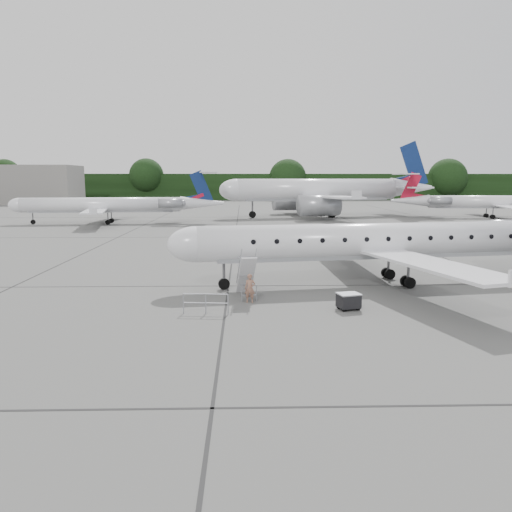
{
  "coord_description": "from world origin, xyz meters",
  "views": [
    {
      "loc": [
        -5.8,
        -24.88,
        6.56
      ],
      "look_at": [
        -5.09,
        2.47,
        2.3
      ],
      "focal_mm": 35.0,
      "sensor_mm": 36.0,
      "label": 1
    }
  ],
  "objects": [
    {
      "name": "treeline",
      "position": [
        0.0,
        130.0,
        4.0
      ],
      "size": [
        260.0,
        4.0,
        8.0
      ],
      "primitive_type": "cube",
      "color": "black",
      "rests_on": "ground"
    },
    {
      "name": "passenger",
      "position": [
        -5.45,
        1.06,
        0.78
      ],
      "size": [
        0.59,
        0.41,
        1.55
      ],
      "primitive_type": "imported",
      "rotation": [
        0.0,
        0.0,
        -0.07
      ],
      "color": "#92634F",
      "rests_on": "ground"
    },
    {
      "name": "ground",
      "position": [
        0.0,
        0.0,
        0.0
      ],
      "size": [
        320.0,
        320.0,
        0.0
      ],
      "primitive_type": "plane",
      "color": "#5E5D5B",
      "rests_on": "ground"
    },
    {
      "name": "bg_regional_right",
      "position": [
        36.62,
        57.7,
        3.75
      ],
      "size": [
        30.29,
        22.99,
        7.51
      ],
      "primitive_type": null,
      "rotation": [
        0.0,
        0.0,
        3.06
      ],
      "color": "silver",
      "rests_on": "ground"
    },
    {
      "name": "baggage_cart",
      "position": [
        -0.49,
        -0.52,
        0.45
      ],
      "size": [
        1.22,
        1.08,
        0.9
      ],
      "primitive_type": null,
      "rotation": [
        0.0,
        0.0,
        0.26
      ],
      "color": "black",
      "rests_on": "ground"
    },
    {
      "name": "bg_regional_left",
      "position": [
        -26.45,
        48.72,
        3.83
      ],
      "size": [
        30.74,
        23.2,
        7.67
      ],
      "primitive_type": null,
      "rotation": [
        0.0,
        0.0,
        0.08
      ],
      "color": "silver",
      "rests_on": "ground"
    },
    {
      "name": "terminal_building",
      "position": [
        -70.0,
        110.0,
        5.0
      ],
      "size": [
        40.0,
        14.0,
        10.0
      ],
      "primitive_type": "cube",
      "color": "slate",
      "rests_on": "ground"
    },
    {
      "name": "main_regional_jet",
      "position": [
        2.95,
        5.78,
        3.82
      ],
      "size": [
        32.66,
        25.67,
        7.64
      ],
      "primitive_type": null,
      "rotation": [
        0.0,
        0.0,
        0.15
      ],
      "color": "silver",
      "rests_on": "ground"
    },
    {
      "name": "bg_narrowbody",
      "position": [
        6.92,
        61.22,
        6.5
      ],
      "size": [
        40.9,
        33.13,
        13.0
      ],
      "primitive_type": null,
      "rotation": [
        0.0,
        0.0,
        0.21
      ],
      "color": "silver",
      "rests_on": "ground"
    },
    {
      "name": "airstair",
      "position": [
        -5.63,
        2.27,
        1.2
      ],
      "size": [
        1.16,
        2.25,
        2.39
      ],
      "primitive_type": null,
      "rotation": [
        0.0,
        0.0,
        0.15
      ],
      "color": "silver",
      "rests_on": "ground"
    },
    {
      "name": "safety_railing",
      "position": [
        -7.64,
        -1.14,
        0.5
      ],
      "size": [
        2.2,
        0.29,
        1.0
      ],
      "primitive_type": null,
      "rotation": [
        0.0,
        0.0,
        -0.1
      ],
      "color": "#929499",
      "rests_on": "ground"
    }
  ]
}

